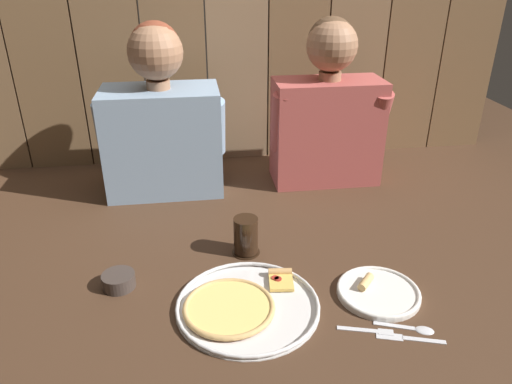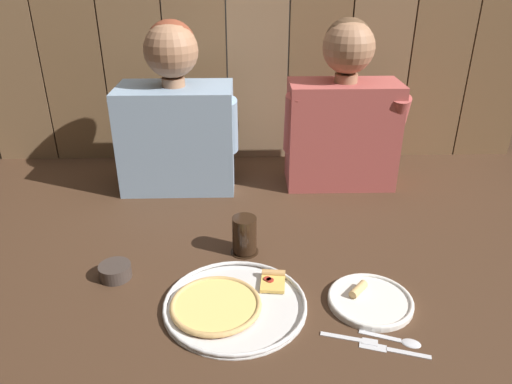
{
  "view_description": "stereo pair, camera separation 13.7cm",
  "coord_description": "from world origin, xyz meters",
  "px_view_note": "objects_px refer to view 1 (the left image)",
  "views": [
    {
      "loc": [
        -0.19,
        -1.12,
        0.79
      ],
      "look_at": [
        -0.03,
        0.1,
        0.18
      ],
      "focal_mm": 33.79,
      "sensor_mm": 36.0,
      "label": 1
    },
    {
      "loc": [
        -0.06,
        -1.13,
        0.79
      ],
      "look_at": [
        -0.03,
        0.1,
        0.18
      ],
      "focal_mm": 33.79,
      "sensor_mm": 36.0,
      "label": 2
    }
  ],
  "objects_px": {
    "dinner_plate": "(378,292)",
    "drinking_glass": "(246,236)",
    "pizza_tray": "(242,305)",
    "diner_right": "(328,111)",
    "diner_left": "(162,121)",
    "dipping_bowl": "(119,280)"
  },
  "relations": [
    {
      "from": "pizza_tray",
      "to": "drinking_glass",
      "type": "bearing_deg",
      "value": 80.83
    },
    {
      "from": "dipping_bowl",
      "to": "dinner_plate",
      "type": "bearing_deg",
      "value": -10.75
    },
    {
      "from": "pizza_tray",
      "to": "diner_right",
      "type": "bearing_deg",
      "value": 60.93
    },
    {
      "from": "dinner_plate",
      "to": "diner_left",
      "type": "relative_size",
      "value": 0.36
    },
    {
      "from": "diner_left",
      "to": "diner_right",
      "type": "distance_m",
      "value": 0.6
    },
    {
      "from": "pizza_tray",
      "to": "diner_right",
      "type": "height_order",
      "value": "diner_right"
    },
    {
      "from": "drinking_glass",
      "to": "dipping_bowl",
      "type": "xyz_separation_m",
      "value": [
        -0.35,
        -0.11,
        -0.03
      ]
    },
    {
      "from": "drinking_glass",
      "to": "diner_right",
      "type": "relative_size",
      "value": 0.19
    },
    {
      "from": "pizza_tray",
      "to": "diner_right",
      "type": "distance_m",
      "value": 0.86
    },
    {
      "from": "dinner_plate",
      "to": "drinking_glass",
      "type": "height_order",
      "value": "drinking_glass"
    },
    {
      "from": "pizza_tray",
      "to": "diner_right",
      "type": "xyz_separation_m",
      "value": [
        0.4,
        0.72,
        0.26
      ]
    },
    {
      "from": "dinner_plate",
      "to": "drinking_glass",
      "type": "relative_size",
      "value": 1.87
    },
    {
      "from": "drinking_glass",
      "to": "dipping_bowl",
      "type": "relative_size",
      "value": 1.32
    },
    {
      "from": "dipping_bowl",
      "to": "diner_left",
      "type": "xyz_separation_m",
      "value": [
        0.11,
        0.59,
        0.24
      ]
    },
    {
      "from": "dinner_plate",
      "to": "dipping_bowl",
      "type": "distance_m",
      "value": 0.68
    },
    {
      "from": "pizza_tray",
      "to": "dipping_bowl",
      "type": "height_order",
      "value": "dipping_bowl"
    },
    {
      "from": "pizza_tray",
      "to": "dinner_plate",
      "type": "bearing_deg",
      "value": 0.87
    },
    {
      "from": "diner_left",
      "to": "diner_right",
      "type": "height_order",
      "value": "diner_right"
    },
    {
      "from": "dinner_plate",
      "to": "diner_right",
      "type": "bearing_deg",
      "value": 86.3
    },
    {
      "from": "drinking_glass",
      "to": "diner_left",
      "type": "relative_size",
      "value": 0.19
    },
    {
      "from": "dinner_plate",
      "to": "diner_left",
      "type": "height_order",
      "value": "diner_left"
    },
    {
      "from": "dipping_bowl",
      "to": "diner_right",
      "type": "relative_size",
      "value": 0.14
    }
  ]
}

